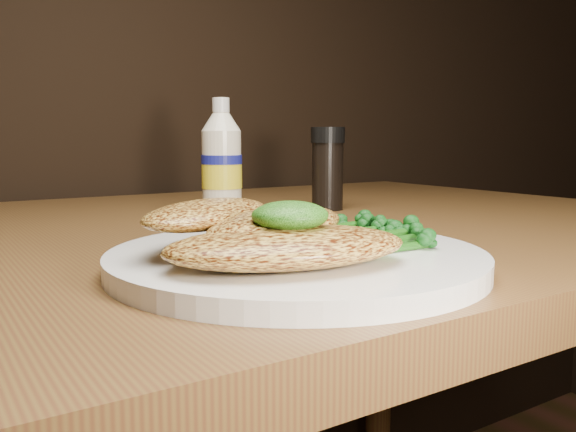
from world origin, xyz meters
TOP-DOWN VIEW (x-y plane):
  - plate at (-0.08, 0.80)m, footprint 0.29×0.29m
  - chicken_front at (-0.11, 0.76)m, footprint 0.18×0.13m
  - chicken_mid at (-0.09, 0.80)m, footprint 0.17×0.15m
  - chicken_back at (-0.13, 0.84)m, footprint 0.16×0.13m
  - pesto_front at (-0.11, 0.76)m, footprint 0.06×0.06m
  - broccolini_bundle at (-0.03, 0.80)m, footprint 0.17×0.15m
  - mayo_bottle at (0.03, 1.14)m, footprint 0.07×0.07m
  - pepper_grinder at (0.17, 1.09)m, footprint 0.06×0.06m

SIDE VIEW (x-z plane):
  - plate at x=-0.08m, z-range 0.75..0.76m
  - broccolini_bundle at x=-0.03m, z-range 0.76..0.79m
  - chicken_front at x=-0.11m, z-range 0.76..0.79m
  - chicken_mid at x=-0.09m, z-range 0.77..0.80m
  - chicken_back at x=-0.13m, z-range 0.78..0.80m
  - pesto_front at x=-0.11m, z-range 0.79..0.81m
  - pepper_grinder at x=0.17m, z-range 0.75..0.86m
  - mayo_bottle at x=0.03m, z-range 0.75..0.90m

